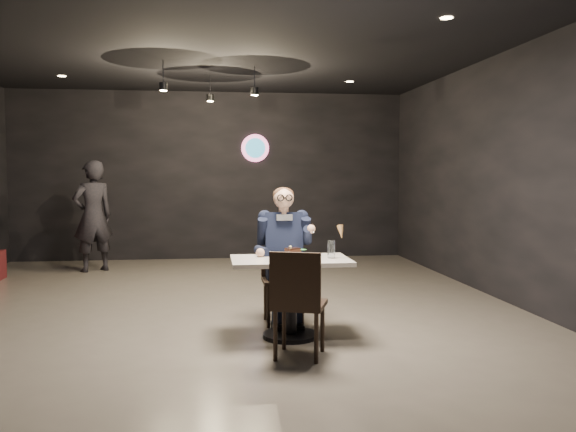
{
  "coord_description": "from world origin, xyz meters",
  "views": [
    {
      "loc": [
        -0.01,
        -6.58,
        1.54
      ],
      "look_at": [
        0.78,
        -0.39,
        1.1
      ],
      "focal_mm": 38.0,
      "sensor_mm": 36.0,
      "label": 1
    }
  ],
  "objects": [
    {
      "name": "chair_near",
      "position": [
        0.73,
        -1.58,
        0.46
      ],
      "size": [
        0.55,
        0.57,
        0.92
      ],
      "primitive_type": "cube",
      "rotation": [
        0.0,
        0.0,
        -0.33
      ],
      "color": "black",
      "rests_on": "floor"
    },
    {
      "name": "pendant_lights",
      "position": [
        0.0,
        2.0,
        2.88
      ],
      "size": [
        1.4,
        1.2,
        0.36
      ],
      "primitive_type": "cube",
      "color": "black",
      "rests_on": "floor"
    },
    {
      "name": "wall_sign",
      "position": [
        0.8,
        4.47,
        2.0
      ],
      "size": [
        0.5,
        0.06,
        0.5
      ],
      "primitive_type": null,
      "color": "pink",
      "rests_on": "floor"
    },
    {
      "name": "mint_leaf",
      "position": [
        0.83,
        -1.08,
        0.84
      ],
      "size": [
        0.07,
        0.04,
        0.01
      ],
      "primitive_type": "ellipsoid",
      "color": "green",
      "rests_on": "cake_slice"
    },
    {
      "name": "floor",
      "position": [
        0.0,
        0.0,
        0.0
      ],
      "size": [
        9.0,
        9.0,
        0.0
      ],
      "primitive_type": "plane",
      "color": "#6D665B",
      "rests_on": "ground"
    },
    {
      "name": "seated_man",
      "position": [
        0.73,
        -0.44,
        0.72
      ],
      "size": [
        0.6,
        0.8,
        1.44
      ],
      "primitive_type": "cube",
      "color": "black",
      "rests_on": "floor"
    },
    {
      "name": "chair_far",
      "position": [
        0.73,
        -0.44,
        0.46
      ],
      "size": [
        0.42,
        0.46,
        0.92
      ],
      "primitive_type": "cube",
      "color": "black",
      "rests_on": "floor"
    },
    {
      "name": "cake_slice",
      "position": [
        0.74,
        -1.06,
        0.81
      ],
      "size": [
        0.15,
        0.14,
        0.09
      ],
      "primitive_type": "cube",
      "rotation": [
        0.0,
        0.0,
        0.35
      ],
      "color": "black",
      "rests_on": "dessert_plate"
    },
    {
      "name": "sundae_glass",
      "position": [
        1.11,
        -1.01,
        0.83
      ],
      "size": [
        0.07,
        0.07,
        0.17
      ],
      "primitive_type": "cylinder",
      "color": "silver",
      "rests_on": "main_table"
    },
    {
      "name": "dessert_plate",
      "position": [
        0.8,
        -1.04,
        0.76
      ],
      "size": [
        0.23,
        0.23,
        0.01
      ],
      "primitive_type": "cylinder",
      "color": "white",
      "rests_on": "main_table"
    },
    {
      "name": "main_table",
      "position": [
        0.73,
        -0.99,
        0.38
      ],
      "size": [
        1.1,
        0.7,
        0.75
      ],
      "primitive_type": "cube",
      "color": "white",
      "rests_on": "floor"
    },
    {
      "name": "passerby",
      "position": [
        -1.85,
        3.26,
        0.87
      ],
      "size": [
        0.76,
        0.69,
        1.75
      ],
      "primitive_type": "imported",
      "rotation": [
        0.0,
        0.0,
        3.69
      ],
      "color": "black",
      "rests_on": "floor"
    },
    {
      "name": "wafer_cone",
      "position": [
        1.2,
        -1.03,
        0.99
      ],
      "size": [
        0.08,
        0.08,
        0.13
      ],
      "primitive_type": "cone",
      "rotation": [
        0.0,
        0.0,
        0.26
      ],
      "color": "tan",
      "rests_on": "sundae_glass"
    }
  ]
}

